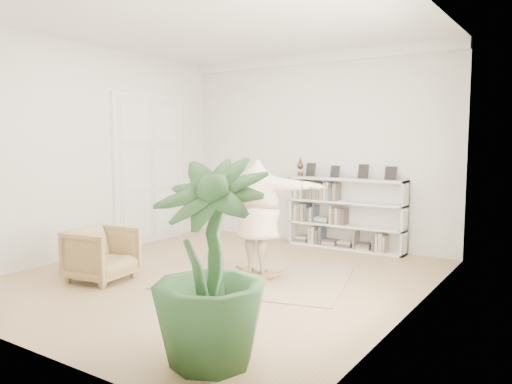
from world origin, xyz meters
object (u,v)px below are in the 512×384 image
armchair (102,254)px  rocker_board (258,273)px  person (258,214)px  bookshelf (346,214)px  houseplant (210,263)px

armchair → rocker_board: armchair is taller
person → armchair: bearing=21.1°
armchair → person: 2.30m
bookshelf → person: person is taller
bookshelf → armchair: 4.37m
armchair → rocker_board: (1.80, 1.31, -0.31)m
armchair → houseplant: bearing=-119.8°
bookshelf → houseplant: (0.91, -5.08, 0.28)m
houseplant → person: bearing=114.5°
rocker_board → person: (-0.00, 0.00, 0.87)m
rocker_board → houseplant: houseplant is taller
person → houseplant: houseplant is taller
person → houseplant: (1.16, -2.54, -0.02)m
person → houseplant: bearing=99.6°
bookshelf → armchair: bookshelf is taller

